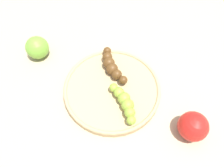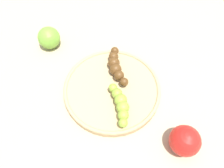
% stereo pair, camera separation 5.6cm
% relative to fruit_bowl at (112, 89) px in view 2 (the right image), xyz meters
% --- Properties ---
extents(ground_plane, '(2.40, 2.40, 0.00)m').
position_rel_fruit_bowl_xyz_m(ground_plane, '(0.00, 0.00, -0.01)').
color(ground_plane, tan).
extents(fruit_bowl, '(0.26, 0.26, 0.02)m').
position_rel_fruit_bowl_xyz_m(fruit_bowl, '(0.00, 0.00, 0.00)').
color(fruit_bowl, tan).
rests_on(fruit_bowl, ground_plane).
extents(banana_overripe, '(0.04, 0.13, 0.03)m').
position_rel_fruit_bowl_xyz_m(banana_overripe, '(-0.03, -0.06, 0.02)').
color(banana_overripe, '#593819').
rests_on(banana_overripe, fruit_bowl).
extents(banana_green, '(0.04, 0.12, 0.03)m').
position_rel_fruit_bowl_xyz_m(banana_green, '(-0.01, 0.06, 0.02)').
color(banana_green, '#8CAD38').
rests_on(banana_green, fruit_bowl).
extents(apple_green, '(0.07, 0.07, 0.07)m').
position_rel_fruit_bowl_xyz_m(apple_green, '(0.15, -0.21, 0.02)').
color(apple_green, '#72B238').
rests_on(apple_green, ground_plane).
extents(apple_red, '(0.07, 0.07, 0.07)m').
position_rel_fruit_bowl_xyz_m(apple_red, '(-0.13, 0.19, 0.02)').
color(apple_red, red).
rests_on(apple_red, ground_plane).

